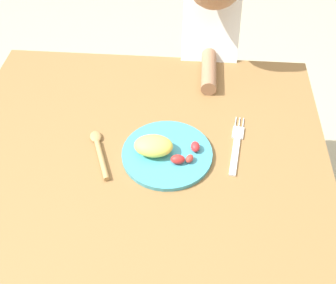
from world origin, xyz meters
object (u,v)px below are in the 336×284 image
(spoon, at_px, (99,151))
(person, at_px, (207,65))
(plate, at_px, (164,151))
(fork, at_px, (236,146))

(spoon, xyz_separation_m, person, (0.30, 0.54, -0.09))
(plate, relative_size, spoon, 1.39)
(person, bearing_deg, plate, 77.60)
(spoon, bearing_deg, person, -50.42)
(plate, relative_size, fork, 1.10)
(fork, relative_size, person, 0.21)
(plate, height_order, spoon, plate)
(plate, height_order, person, person)
(plate, distance_m, spoon, 0.18)
(plate, distance_m, fork, 0.21)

